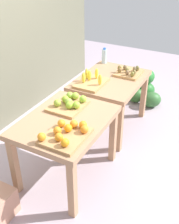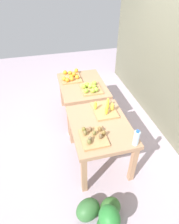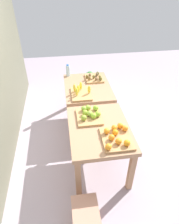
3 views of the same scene
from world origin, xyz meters
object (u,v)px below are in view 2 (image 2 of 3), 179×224
object	(u,v)px
orange_bin	(71,77)
banana_crate	(105,109)
cardboard_produce_box	(87,87)
kiwi_bin	(93,136)
display_table_left	(82,89)
apple_bin	(91,88)
display_table_right	(100,130)
water_bottle	(136,138)
watermelon_pile	(103,216)

from	to	relation	value
orange_bin	banana_crate	world-z (taller)	banana_crate
cardboard_produce_box	kiwi_bin	bearing A→B (deg)	-11.81
display_table_left	apple_bin	size ratio (longest dim) A/B	2.60
cardboard_produce_box	orange_bin	bearing A→B (deg)	-37.89
display_table_right	cardboard_produce_box	xyz separation A→B (m)	(-1.97, 0.30, -0.49)
display_table_left	water_bottle	distance (m)	1.62
watermelon_pile	apple_bin	bearing A→B (deg)	169.92
banana_crate	kiwi_bin	bearing A→B (deg)	-31.77
cardboard_produce_box	apple_bin	bearing A→B (deg)	-10.64
display_table_right	apple_bin	distance (m)	0.90
display_table_right	orange_bin	world-z (taller)	orange_bin
display_table_left	orange_bin	xyz separation A→B (m)	(-0.25, -0.16, 0.15)
display_table_right	water_bottle	xyz separation A→B (m)	(0.45, 0.31, 0.21)
orange_bin	water_bottle	distance (m)	1.89
display_table_left	kiwi_bin	world-z (taller)	kiwi_bin
display_table_left	cardboard_produce_box	size ratio (longest dim) A/B	2.60
water_bottle	watermelon_pile	xyz separation A→B (m)	(0.49, -0.54, -0.67)
display_table_left	orange_bin	world-z (taller)	orange_bin
display_table_left	water_bottle	size ratio (longest dim) A/B	4.55
banana_crate	kiwi_bin	distance (m)	0.59
apple_bin	display_table_left	bearing A→B (deg)	-157.91
apple_bin	banana_crate	size ratio (longest dim) A/B	0.91
display_table_left	banana_crate	size ratio (longest dim) A/B	2.36
orange_bin	display_table_right	bearing A→B (deg)	6.84
display_table_right	banana_crate	xyz separation A→B (m)	(-0.27, 0.15, 0.14)
display_table_right	banana_crate	distance (m)	0.34
kiwi_bin	water_bottle	bearing A→B (deg)	64.73
apple_bin	cardboard_produce_box	size ratio (longest dim) A/B	1.00
orange_bin	watermelon_pile	world-z (taller)	orange_bin
display_table_left	cardboard_produce_box	distance (m)	1.02
cardboard_produce_box	display_table_left	bearing A→B (deg)	-19.50
display_table_left	watermelon_pile	xyz separation A→B (m)	(2.06, -0.23, -0.45)
display_table_left	watermelon_pile	size ratio (longest dim) A/B	1.61
banana_crate	water_bottle	xyz separation A→B (m)	(0.72, 0.16, 0.07)
display_table_right	water_bottle	bearing A→B (deg)	34.26
apple_bin	banana_crate	distance (m)	0.62
display_table_left	water_bottle	xyz separation A→B (m)	(1.57, 0.31, 0.21)
banana_crate	display_table_right	bearing A→B (deg)	-29.22
display_table_left	water_bottle	bearing A→B (deg)	11.12
kiwi_bin	banana_crate	bearing A→B (deg)	148.23
display_table_right	water_bottle	world-z (taller)	water_bottle
watermelon_pile	cardboard_produce_box	bearing A→B (deg)	169.71
orange_bin	cardboard_produce_box	distance (m)	0.99
display_table_left	kiwi_bin	xyz separation A→B (m)	(1.35, -0.16, 0.14)
watermelon_pile	water_bottle	bearing A→B (deg)	132.19
display_table_left	cardboard_produce_box	world-z (taller)	display_table_left
kiwi_bin	cardboard_produce_box	xyz separation A→B (m)	(-2.20, 0.46, -0.63)
kiwi_bin	watermelon_pile	xyz separation A→B (m)	(0.71, -0.07, -0.59)
display_table_left	apple_bin	distance (m)	0.30
display_table_right	kiwi_bin	distance (m)	0.32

